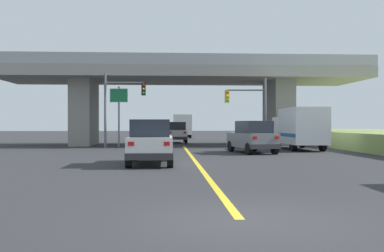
{
  "coord_description": "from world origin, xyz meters",
  "views": [
    {
      "loc": [
        -1.39,
        -8.38,
        1.82
      ],
      "look_at": [
        0.43,
        23.62,
        1.68
      ],
      "focal_mm": 41.59,
      "sensor_mm": 36.0,
      "label": 1
    }
  ],
  "objects_px": {
    "suv_lead": "(151,142)",
    "traffic_signal_farside": "(119,101)",
    "highway_sign": "(119,103)",
    "sedan_oncoming": "(177,132)",
    "suv_crossing": "(252,137)",
    "box_truck": "(299,128)",
    "semi_truck_distant": "(182,126)",
    "traffic_signal_nearside": "(251,105)"
  },
  "relations": [
    {
      "from": "suv_lead",
      "to": "box_truck",
      "type": "xyz_separation_m",
      "value": [
        10.13,
        10.91,
        0.54
      ]
    },
    {
      "from": "box_truck",
      "to": "semi_truck_distant",
      "type": "bearing_deg",
      "value": 104.48
    },
    {
      "from": "suv_crossing",
      "to": "semi_truck_distant",
      "type": "height_order",
      "value": "semi_truck_distant"
    },
    {
      "from": "traffic_signal_nearside",
      "to": "sedan_oncoming",
      "type": "bearing_deg",
      "value": 118.22
    },
    {
      "from": "suv_crossing",
      "to": "box_truck",
      "type": "xyz_separation_m",
      "value": [
        4.02,
        3.36,
        0.55
      ]
    },
    {
      "from": "sedan_oncoming",
      "to": "traffic_signal_nearside",
      "type": "height_order",
      "value": "traffic_signal_nearside"
    },
    {
      "from": "sedan_oncoming",
      "to": "highway_sign",
      "type": "height_order",
      "value": "highway_sign"
    },
    {
      "from": "box_truck",
      "to": "suv_lead",
      "type": "bearing_deg",
      "value": -132.89
    },
    {
      "from": "suv_crossing",
      "to": "traffic_signal_nearside",
      "type": "relative_size",
      "value": 0.88
    },
    {
      "from": "highway_sign",
      "to": "traffic_signal_nearside",
      "type": "bearing_deg",
      "value": -13.03
    },
    {
      "from": "sedan_oncoming",
      "to": "traffic_signal_farside",
      "type": "bearing_deg",
      "value": -116.79
    },
    {
      "from": "suv_lead",
      "to": "traffic_signal_farside",
      "type": "relative_size",
      "value": 0.8
    },
    {
      "from": "traffic_signal_farside",
      "to": "semi_truck_distant",
      "type": "xyz_separation_m",
      "value": [
        5.69,
        25.49,
        -2.0
      ]
    },
    {
      "from": "suv_lead",
      "to": "traffic_signal_farside",
      "type": "xyz_separation_m",
      "value": [
        -2.93,
        13.99,
        2.6
      ]
    },
    {
      "from": "suv_lead",
      "to": "semi_truck_distant",
      "type": "bearing_deg",
      "value": 86.01
    },
    {
      "from": "suv_crossing",
      "to": "highway_sign",
      "type": "relative_size",
      "value": 0.96
    },
    {
      "from": "suv_crossing",
      "to": "sedan_oncoming",
      "type": "bearing_deg",
      "value": 94.31
    },
    {
      "from": "sedan_oncoming",
      "to": "highway_sign",
      "type": "xyz_separation_m",
      "value": [
        -4.82,
        -7.66,
        2.5
      ]
    },
    {
      "from": "traffic_signal_farside",
      "to": "highway_sign",
      "type": "relative_size",
      "value": 1.18
    },
    {
      "from": "traffic_signal_farside",
      "to": "semi_truck_distant",
      "type": "bearing_deg",
      "value": 77.43
    },
    {
      "from": "traffic_signal_nearside",
      "to": "semi_truck_distant",
      "type": "bearing_deg",
      "value": 99.37
    },
    {
      "from": "sedan_oncoming",
      "to": "suv_lead",
      "type": "bearing_deg",
      "value": -94.24
    },
    {
      "from": "traffic_signal_farside",
      "to": "highway_sign",
      "type": "xyz_separation_m",
      "value": [
        -0.17,
        1.55,
        -0.1
      ]
    },
    {
      "from": "traffic_signal_farside",
      "to": "semi_truck_distant",
      "type": "distance_m",
      "value": 26.2
    },
    {
      "from": "suv_lead",
      "to": "box_truck",
      "type": "bearing_deg",
      "value": 47.11
    },
    {
      "from": "sedan_oncoming",
      "to": "traffic_signal_nearside",
      "type": "bearing_deg",
      "value": -61.78
    },
    {
      "from": "traffic_signal_nearside",
      "to": "highway_sign",
      "type": "height_order",
      "value": "traffic_signal_nearside"
    },
    {
      "from": "sedan_oncoming",
      "to": "traffic_signal_farside",
      "type": "height_order",
      "value": "traffic_signal_farside"
    },
    {
      "from": "traffic_signal_farside",
      "to": "semi_truck_distant",
      "type": "relative_size",
      "value": 0.77
    },
    {
      "from": "traffic_signal_farside",
      "to": "suv_lead",
      "type": "bearing_deg",
      "value": -78.17
    },
    {
      "from": "suv_lead",
      "to": "suv_crossing",
      "type": "bearing_deg",
      "value": 51.02
    },
    {
      "from": "box_truck",
      "to": "highway_sign",
      "type": "height_order",
      "value": "highway_sign"
    },
    {
      "from": "box_truck",
      "to": "semi_truck_distant",
      "type": "xyz_separation_m",
      "value": [
        -7.38,
        28.57,
        0.05
      ]
    },
    {
      "from": "suv_crossing",
      "to": "traffic_signal_farside",
      "type": "height_order",
      "value": "traffic_signal_farside"
    },
    {
      "from": "box_truck",
      "to": "sedan_oncoming",
      "type": "xyz_separation_m",
      "value": [
        -8.41,
        12.29,
        -0.55
      ]
    },
    {
      "from": "highway_sign",
      "to": "semi_truck_distant",
      "type": "bearing_deg",
      "value": 76.26
    },
    {
      "from": "box_truck",
      "to": "highway_sign",
      "type": "bearing_deg",
      "value": 160.72
    },
    {
      "from": "box_truck",
      "to": "traffic_signal_farside",
      "type": "bearing_deg",
      "value": 166.72
    },
    {
      "from": "suv_crossing",
      "to": "box_truck",
      "type": "bearing_deg",
      "value": 28.48
    },
    {
      "from": "traffic_signal_nearside",
      "to": "traffic_signal_farside",
      "type": "distance_m",
      "value": 10.07
    },
    {
      "from": "highway_sign",
      "to": "sedan_oncoming",
      "type": "bearing_deg",
      "value": 57.83
    },
    {
      "from": "highway_sign",
      "to": "suv_crossing",
      "type": "bearing_deg",
      "value": -40.91
    }
  ]
}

